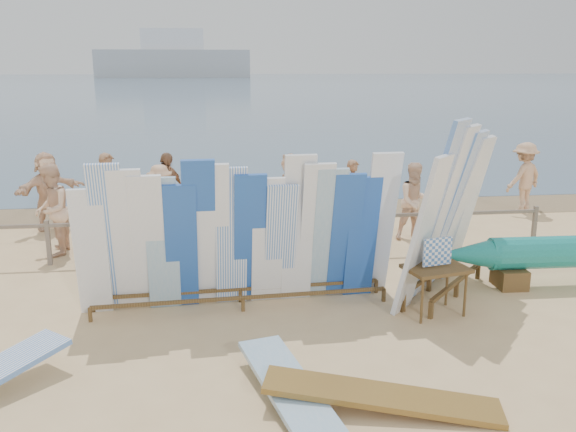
{
  "coord_description": "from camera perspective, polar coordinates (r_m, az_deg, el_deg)",
  "views": [
    {
      "loc": [
        -0.74,
        -8.83,
        3.82
      ],
      "look_at": [
        0.63,
        2.43,
        0.99
      ],
      "focal_mm": 38.0,
      "sensor_mm": 36.0,
      "label": 1
    }
  ],
  "objects": [
    {
      "name": "ground",
      "position": [
        9.65,
        -1.98,
        -9.32
      ],
      "size": [
        160.0,
        160.0,
        0.0
      ],
      "primitive_type": "plane",
      "color": "#DAB47D",
      "rests_on": "ground"
    },
    {
      "name": "ocean",
      "position": [
        136.89,
        -6.79,
        12.3
      ],
      "size": [
        320.0,
        240.0,
        0.02
      ],
      "primitive_type": "cube",
      "color": "#3F5871",
      "rests_on": "ground"
    },
    {
      "name": "wet_sand_strip",
      "position": [
        16.5,
        -4.17,
        0.58
      ],
      "size": [
        40.0,
        2.6,
        0.01
      ],
      "primitive_type": "cube",
      "color": "olive",
      "rests_on": "ground"
    },
    {
      "name": "distant_ship",
      "position": [
        189.17,
        -10.69,
        14.21
      ],
      "size": [
        45.0,
        8.0,
        14.0
      ],
      "color": "#999EA3",
      "rests_on": "ocean"
    },
    {
      "name": "fence",
      "position": [
        12.27,
        -3.23,
        -1.07
      ],
      "size": [
        12.08,
        0.08,
        0.9
      ],
      "color": "#756758",
      "rests_on": "ground"
    },
    {
      "name": "main_surfboard_rack",
      "position": [
        9.65,
        -4.45,
        -2.23
      ],
      "size": [
        5.08,
        0.98,
        2.5
      ],
      "rotation": [
        0.0,
        0.0,
        0.06
      ],
      "color": "brown",
      "rests_on": "ground"
    },
    {
      "name": "side_surfboard_rack",
      "position": [
        10.43,
        14.63,
        -0.1
      ],
      "size": [
        2.27,
        2.41,
        3.04
      ],
      "rotation": [
        0.0,
        0.0,
        0.84
      ],
      "color": "brown",
      "rests_on": "ground"
    },
    {
      "name": "vendor_table",
      "position": [
        9.83,
        13.6,
        -6.66
      ],
      "size": [
        1.07,
        0.86,
        1.25
      ],
      "rotation": [
        0.0,
        0.0,
        0.23
      ],
      "color": "brown",
      "rests_on": "ground"
    },
    {
      "name": "flat_board_c",
      "position": [
        7.37,
        8.71,
        -17.35
      ],
      "size": [
        2.75,
        1.22,
        0.31
      ],
      "primitive_type": "cube",
      "rotation": [
        0.09,
        0.0,
        1.32
      ],
      "color": "olive",
      "rests_on": "ground"
    },
    {
      "name": "flat_board_a",
      "position": [
        7.26,
        0.84,
        -17.71
      ],
      "size": [
        1.22,
        2.75,
        0.29
      ],
      "primitive_type": "cube",
      "rotation": [
        0.08,
        0.0,
        0.25
      ],
      "color": "#7CA8C7",
      "rests_on": "ground"
    },
    {
      "name": "beach_chair_left",
      "position": [
        13.24,
        -3.58,
        -1.59
      ],
      "size": [
        0.77,
        0.78,
        0.91
      ],
      "rotation": [
        0.0,
        0.0,
        -0.44
      ],
      "color": "red",
      "rests_on": "ground"
    },
    {
      "name": "beach_chair_right",
      "position": [
        13.55,
        1.22,
        -1.34
      ],
      "size": [
        0.71,
        0.71,
        0.8
      ],
      "rotation": [
        0.0,
        0.0,
        0.58
      ],
      "color": "red",
      "rests_on": "ground"
    },
    {
      "name": "stroller",
      "position": [
        13.43,
        0.99,
        -0.38
      ],
      "size": [
        0.75,
        0.97,
        1.2
      ],
      "rotation": [
        0.0,
        0.0,
        0.18
      ],
      "color": "red",
      "rests_on": "ground"
    },
    {
      "name": "beachgoer_extra_0",
      "position": [
        17.27,
        21.2,
        3.4
      ],
      "size": [
        1.29,
        0.97,
        1.85
      ],
      "primitive_type": "imported",
      "rotation": [
        0.0,
        0.0,
        3.6
      ],
      "color": "tan",
      "rests_on": "ground"
    },
    {
      "name": "beachgoer_4",
      "position": [
        14.78,
        -11.25,
        2.36
      ],
      "size": [
        1.05,
        1.1,
        1.81
      ],
      "primitive_type": "imported",
      "rotation": [
        0.0,
        0.0,
        0.85
      ],
      "color": "#8C6042",
      "rests_on": "ground"
    },
    {
      "name": "beachgoer_8",
      "position": [
        13.81,
        11.84,
        1.35
      ],
      "size": [
        0.88,
        0.49,
        1.73
      ],
      "primitive_type": "imported",
      "rotation": [
        0.0,
        0.0,
        0.1
      ],
      "color": "beige",
      "rests_on": "ground"
    },
    {
      "name": "beachgoer_7",
      "position": [
        14.79,
        6.12,
        2.16
      ],
      "size": [
        0.63,
        0.41,
        1.61
      ],
      "primitive_type": "imported",
      "rotation": [
        0.0,
        0.0,
        0.15
      ],
      "color": "#8C6042",
      "rests_on": "ground"
    },
    {
      "name": "beachgoer_3",
      "position": [
        14.33,
        -11.83,
        1.55
      ],
      "size": [
        1.12,
        0.76,
        1.6
      ],
      "primitive_type": "imported",
      "rotation": [
        0.0,
        0.0,
        3.5
      ],
      "color": "tan",
      "rests_on": "ground"
    },
    {
      "name": "beachgoer_6",
      "position": [
        13.25,
        2.91,
        1.16
      ],
      "size": [
        0.49,
        0.89,
        1.75
      ],
      "primitive_type": "imported",
      "rotation": [
        0.0,
        0.0,
        4.8
      ],
      "color": "tan",
      "rests_on": "ground"
    },
    {
      "name": "beachgoer_1",
      "position": [
        14.76,
        -16.36,
        2.12
      ],
      "size": [
        0.77,
        0.61,
        1.85
      ],
      "primitive_type": "imported",
      "rotation": [
        0.0,
        0.0,
        0.42
      ],
      "color": "#8C6042",
      "rests_on": "ground"
    },
    {
      "name": "beachgoer_5",
      "position": [
        16.21,
        0.11,
        3.18
      ],
      "size": [
        0.71,
        1.5,
        1.55
      ],
      "primitive_type": "imported",
      "rotation": [
        0.0,
        0.0,
        4.54
      ],
      "color": "beige",
      "rests_on": "ground"
    },
    {
      "name": "beachgoer_11",
      "position": [
        15.48,
        -21.53,
        2.22
      ],
      "size": [
        1.66,
        1.52,
        1.84
      ],
      "primitive_type": "imported",
      "rotation": [
        0.0,
        0.0,
        0.69
      ],
      "color": "beige",
      "rests_on": "ground"
    },
    {
      "name": "beachgoer_2",
      "position": [
        13.27,
        -21.26,
        0.52
      ],
      "size": [
        0.48,
        0.93,
        1.89
      ],
      "primitive_type": "imported",
      "rotation": [
        0.0,
        0.0,
        4.75
      ],
      "color": "beige",
      "rests_on": "ground"
    }
  ]
}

